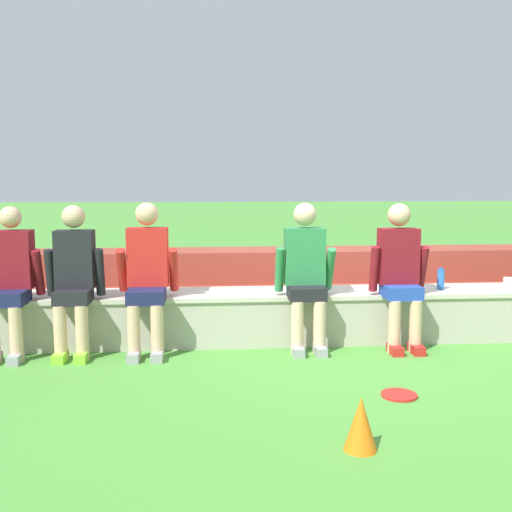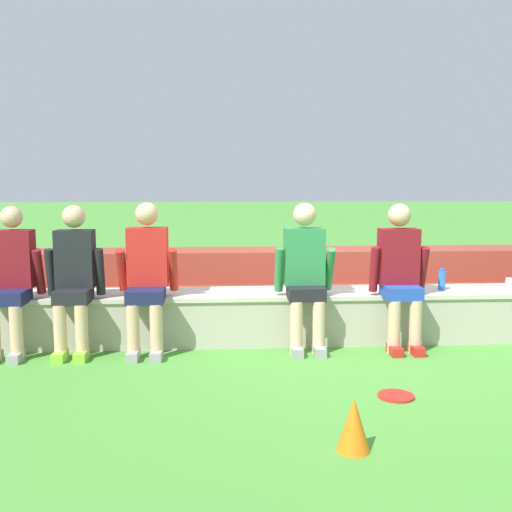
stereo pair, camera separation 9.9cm
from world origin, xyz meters
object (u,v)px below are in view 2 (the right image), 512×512
at_px(person_far_left, 11,277).
at_px(water_bottle_near_left, 442,280).
at_px(frisbee, 396,396).
at_px(person_right_of_center, 305,272).
at_px(plastic_cup_middle, 510,284).
at_px(person_center, 147,273).
at_px(sports_cone, 354,424).
at_px(person_left_of_center, 74,276).
at_px(person_far_right, 400,272).

relative_size(person_far_left, water_bottle_near_left, 6.22).
height_order(water_bottle_near_left, frisbee, water_bottle_near_left).
bearing_deg(person_right_of_center, plastic_cup_middle, 7.12).
height_order(person_right_of_center, frisbee, person_right_of_center).
bearing_deg(person_center, water_bottle_near_left, 5.22).
bearing_deg(person_center, person_far_left, -179.32).
bearing_deg(sports_cone, person_right_of_center, 89.37).
bearing_deg(water_bottle_near_left, frisbee, -120.43).
relative_size(person_far_left, person_center, 0.98).
bearing_deg(person_right_of_center, person_far_left, 180.00).
bearing_deg(frisbee, person_left_of_center, 153.65).
distance_m(water_bottle_near_left, frisbee, 1.89).
distance_m(water_bottle_near_left, plastic_cup_middle, 0.68).
distance_m(person_right_of_center, water_bottle_near_left, 1.42).
bearing_deg(plastic_cup_middle, person_center, -176.01).
bearing_deg(person_far_right, sports_cone, -113.45).
bearing_deg(person_right_of_center, person_far_right, -1.84).
relative_size(person_far_right, sports_cone, 4.24).
xyz_separation_m(person_far_left, plastic_cup_middle, (4.68, 0.26, -0.15)).
height_order(person_far_left, person_right_of_center, person_right_of_center).
bearing_deg(sports_cone, water_bottle_near_left, 59.23).
height_order(person_left_of_center, plastic_cup_middle, person_left_of_center).
bearing_deg(sports_cone, person_far_left, 141.12).
distance_m(person_center, person_right_of_center, 1.43).
distance_m(person_center, water_bottle_near_left, 2.83).
bearing_deg(person_far_right, person_far_left, 179.54).
xyz_separation_m(person_right_of_center, water_bottle_near_left, (1.38, 0.27, -0.13)).
bearing_deg(frisbee, person_right_of_center, 110.34).
xyz_separation_m(person_center, frisbee, (1.90, -1.29, -0.70)).
xyz_separation_m(person_right_of_center, sports_cone, (-0.02, -2.09, -0.56)).
bearing_deg(person_far_right, person_center, 178.95).
xyz_separation_m(person_right_of_center, plastic_cup_middle, (2.06, 0.26, -0.18)).
bearing_deg(person_right_of_center, water_bottle_near_left, 11.09).
relative_size(person_far_right, plastic_cup_middle, 12.02).
bearing_deg(person_center, sports_cone, -56.25).
xyz_separation_m(person_far_left, frisbee, (3.09, -1.28, -0.68)).
bearing_deg(plastic_cup_middle, frisbee, -135.99).
distance_m(person_left_of_center, frisbee, 2.91).
bearing_deg(person_left_of_center, sports_cone, -45.40).
bearing_deg(water_bottle_near_left, plastic_cup_middle, -1.14).
distance_m(person_far_right, water_bottle_near_left, 0.61).
xyz_separation_m(person_left_of_center, water_bottle_near_left, (3.45, 0.29, -0.12)).
distance_m(person_center, frisbee, 2.41).
bearing_deg(person_center, person_right_of_center, -0.57).
relative_size(person_left_of_center, plastic_cup_middle, 11.96).
xyz_separation_m(person_left_of_center, plastic_cup_middle, (4.13, 0.28, -0.16)).
height_order(person_center, person_far_right, person_center).
height_order(person_left_of_center, person_center, person_center).
xyz_separation_m(plastic_cup_middle, frisbee, (-1.59, -1.54, -0.53)).
bearing_deg(person_left_of_center, frisbee, -26.35).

